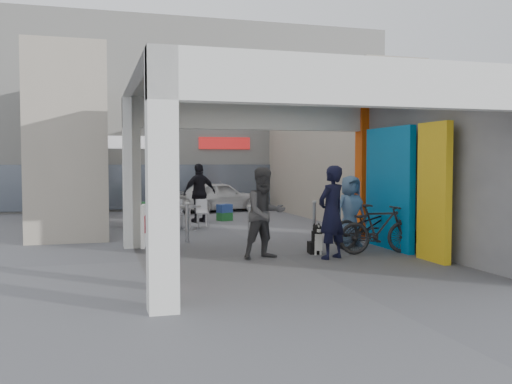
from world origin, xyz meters
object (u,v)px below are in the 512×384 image
object	(u,v)px
cafe_set	(185,218)
man_with_dog	(332,212)
produce_stand	(144,217)
man_back_turned	(265,213)
man_elderly	(350,211)
man_crates	(200,193)
bicycle_rear	(379,229)
bicycle_front	(369,225)
white_van	(218,196)
border_collie	(316,242)

from	to	relation	value
cafe_set	man_with_dog	bearing A→B (deg)	-71.45
produce_stand	cafe_set	bearing A→B (deg)	-13.00
man_back_turned	man_elderly	xyz separation A→B (m)	(2.46, 1.10, -0.10)
cafe_set	man_crates	xyz separation A→B (m)	(0.77, 1.66, 0.68)
produce_stand	man_elderly	distance (m)	6.99
man_back_turned	bicycle_rear	world-z (taller)	man_back_turned
bicycle_front	white_van	size ratio (longest dim) A/B	0.56
man_crates	white_van	xyz separation A→B (m)	(1.47, 3.85, -0.36)
man_back_turned	border_collie	bearing A→B (deg)	-2.06
cafe_set	bicycle_front	size ratio (longest dim) A/B	0.70
cafe_set	man_with_dog	xyz separation A→B (m)	(2.08, -6.21, 0.66)
man_back_turned	man_crates	xyz separation A→B (m)	(-0.01, 7.44, 0.03)
bicycle_front	cafe_set	bearing A→B (deg)	24.22
produce_stand	bicycle_rear	xyz separation A→B (m)	(4.47, -6.66, 0.24)
man_with_dog	man_elderly	size ratio (longest dim) A/B	1.15
produce_stand	man_crates	size ratio (longest dim) A/B	0.59
border_collie	man_crates	xyz separation A→B (m)	(-1.23, 7.23, 0.70)
border_collie	man_crates	distance (m)	7.37
bicycle_rear	white_van	xyz separation A→B (m)	(-1.09, 11.41, 0.07)
cafe_set	man_elderly	distance (m)	5.72
produce_stand	border_collie	xyz separation A→B (m)	(3.13, -6.32, -0.03)
man_elderly	bicycle_front	world-z (taller)	man_elderly
man_crates	man_with_dog	bearing A→B (deg)	84.71
border_collie	man_elderly	world-z (taller)	man_elderly
produce_stand	bicycle_front	xyz separation A→B (m)	(4.66, -5.83, 0.23)
man_elderly	bicycle_front	size ratio (longest dim) A/B	0.83
man_with_dog	man_crates	xyz separation A→B (m)	(-1.31, 7.87, 0.01)
produce_stand	man_with_dog	bearing A→B (deg)	-44.64
man_elderly	white_van	size ratio (longest dim) A/B	0.46
border_collie	white_van	distance (m)	11.08
man_back_turned	man_with_dog	bearing A→B (deg)	-29.87
produce_stand	border_collie	distance (m)	7.06
bicycle_rear	produce_stand	bearing A→B (deg)	38.14
man_with_dog	cafe_set	bearing A→B (deg)	-98.55
produce_stand	bicycle_front	size ratio (longest dim) A/B	0.57
produce_stand	man_with_dog	distance (m)	7.70
bicycle_front	man_with_dog	bearing A→B (deg)	117.36
man_with_dog	man_back_turned	world-z (taller)	man_with_dog
cafe_set	man_back_turned	xyz separation A→B (m)	(0.78, -5.78, 0.64)
white_van	man_with_dog	bearing A→B (deg)	162.26
man_with_dog	man_elderly	bearing A→B (deg)	-154.23
bicycle_front	bicycle_rear	size ratio (longest dim) A/B	1.12
border_collie	bicycle_front	world-z (taller)	bicycle_front
produce_stand	man_crates	distance (m)	2.21
border_collie	man_elderly	distance (m)	1.63
man_with_dog	bicycle_rear	world-z (taller)	man_with_dog
produce_stand	bicycle_rear	distance (m)	8.02
man_with_dog	man_crates	bearing A→B (deg)	-107.61
man_crates	bicycle_front	bearing A→B (deg)	97.51
white_van	cafe_set	bearing A→B (deg)	140.88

